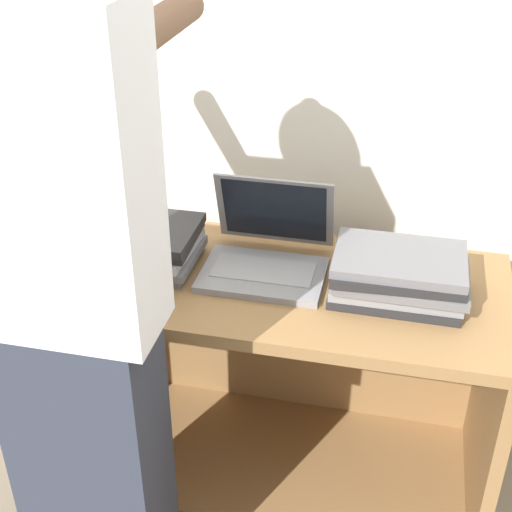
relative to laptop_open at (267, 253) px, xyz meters
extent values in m
cube|color=silver|center=(0.00, 0.34, 0.45)|extent=(8.00, 0.05, 2.40)
cube|color=olive|center=(0.00, -0.05, -0.07)|extent=(1.34, 0.57, 0.04)
cube|color=olive|center=(0.00, -0.05, -0.73)|extent=(1.34, 0.57, 0.04)
cube|color=olive|center=(-0.65, -0.05, -0.40)|extent=(0.04, 0.57, 0.63)
cube|color=olive|center=(0.65, -0.05, -0.40)|extent=(0.04, 0.57, 0.63)
cube|color=olive|center=(0.00, 0.22, -0.40)|extent=(1.27, 0.04, 0.63)
cube|color=gray|center=(0.00, -0.05, -0.04)|extent=(0.34, 0.24, 0.02)
cube|color=gray|center=(0.00, -0.04, -0.03)|extent=(0.28, 0.13, 0.00)
cube|color=gray|center=(0.00, 0.10, 0.08)|extent=(0.34, 0.08, 0.23)
cube|color=black|center=(0.00, 0.10, 0.08)|extent=(0.30, 0.06, 0.20)
cube|color=slate|center=(-0.37, -0.04, -0.04)|extent=(0.34, 0.24, 0.02)
cube|color=slate|center=(-0.36, -0.05, -0.01)|extent=(0.34, 0.24, 0.02)
cube|color=#B7B7BC|center=(-0.37, -0.05, 0.01)|extent=(0.35, 0.25, 0.02)
cube|color=#232326|center=(-0.37, -0.04, 0.03)|extent=(0.34, 0.24, 0.02)
cube|color=#232326|center=(-0.36, -0.05, 0.06)|extent=(0.34, 0.24, 0.02)
cube|color=#232326|center=(0.36, -0.05, -0.04)|extent=(0.34, 0.24, 0.02)
cube|color=gray|center=(0.36, -0.05, -0.01)|extent=(0.34, 0.24, 0.02)
cube|color=slate|center=(0.37, -0.06, 0.01)|extent=(0.34, 0.24, 0.02)
cube|color=#232326|center=(0.36, -0.06, 0.03)|extent=(0.35, 0.25, 0.02)
cube|color=slate|center=(0.36, -0.05, 0.06)|extent=(0.34, 0.24, 0.02)
cube|color=#2D3342|center=(-0.31, -0.56, -0.32)|extent=(0.34, 0.20, 0.86)
cube|color=white|center=(-0.31, -0.56, 0.45)|extent=(0.40, 0.20, 0.68)
cylinder|color=brown|center=(-0.47, -0.30, 0.68)|extent=(0.07, 0.32, 0.07)
cylinder|color=brown|center=(-0.15, -0.30, 0.68)|extent=(0.07, 0.32, 0.07)
camera|label=1|loc=(0.35, -1.67, 1.00)|focal=50.00mm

